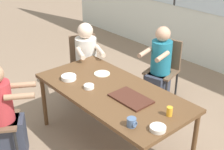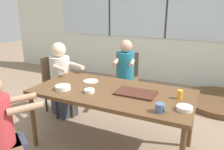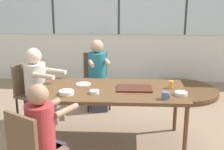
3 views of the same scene
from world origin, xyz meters
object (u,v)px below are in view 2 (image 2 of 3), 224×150
object	(u,v)px
person_man_blue_shirt	(3,139)
coffee_mug	(160,108)
bowl_fruit	(63,87)
person_man_teal_shirt	(125,77)
juice_glass	(180,94)
folded_table_stack	(221,101)
bowl_white_shallow	(185,108)
chair_for_man_teal_shirt	(127,73)
bowl_cereal	(89,91)
person_woman_green_shirt	(62,83)
chair_for_woman_green_shirt	(57,79)

from	to	relation	value
person_man_blue_shirt	coffee_mug	world-z (taller)	person_man_blue_shirt
coffee_mug	bowl_fruit	xyz separation A→B (m)	(-1.12, 0.09, -0.02)
person_man_blue_shirt	person_man_teal_shirt	xyz separation A→B (m)	(0.31, 2.07, 0.01)
person_man_blue_shirt	juice_glass	distance (m)	1.70
person_man_teal_shirt	folded_table_stack	bearing A→B (deg)	-166.33
bowl_white_shallow	bowl_fruit	bearing A→B (deg)	-178.27
bowl_white_shallow	bowl_fruit	xyz separation A→B (m)	(-1.31, -0.04, 0.00)
person_man_teal_shirt	bowl_fruit	size ratio (longest dim) A/B	6.58
folded_table_stack	chair_for_man_teal_shirt	bearing A→B (deg)	-157.52
person_man_teal_shirt	bowl_cereal	world-z (taller)	person_man_teal_shirt
bowl_fruit	folded_table_stack	size ratio (longest dim) A/B	0.13
coffee_mug	person_man_blue_shirt	bearing A→B (deg)	-150.65
person_woman_green_shirt	bowl_white_shallow	distance (m)	1.96
bowl_cereal	folded_table_stack	world-z (taller)	bowl_cereal
chair_for_woman_green_shirt	chair_for_man_teal_shirt	distance (m)	1.16
juice_glass	bowl_fruit	xyz separation A→B (m)	(-1.23, -0.29, -0.02)
person_man_teal_shirt	folded_table_stack	xyz separation A→B (m)	(1.48, 0.78, -0.47)
chair_for_woman_green_shirt	folded_table_stack	world-z (taller)	chair_for_woman_green_shirt
juice_glass	folded_table_stack	bearing A→B (deg)	75.21
person_man_blue_shirt	juice_glass	world-z (taller)	person_man_blue_shirt
chair_for_man_teal_shirt	bowl_cereal	bearing A→B (deg)	80.71
bowl_fruit	coffee_mug	bearing A→B (deg)	-4.61
person_man_teal_shirt	juice_glass	bearing A→B (deg)	120.10
person_woman_green_shirt	coffee_mug	size ratio (longest dim) A/B	12.28
juice_glass	person_man_teal_shirt	bearing A→B (deg)	134.45
person_man_teal_shirt	coffee_mug	xyz separation A→B (m)	(0.89, -1.40, 0.24)
chair_for_man_teal_shirt	bowl_fruit	xyz separation A→B (m)	(-0.19, -1.47, 0.21)
chair_for_woman_green_shirt	person_man_teal_shirt	bearing A→B (deg)	145.93
person_man_blue_shirt	bowl_cereal	xyz separation A→B (m)	(0.39, 0.81, 0.23)
bowl_fruit	folded_table_stack	bearing A→B (deg)	50.80
bowl_white_shallow	person_man_teal_shirt	bearing A→B (deg)	130.43
person_man_teal_shirt	bowl_fruit	xyz separation A→B (m)	(-0.23, -1.31, 0.22)
bowl_cereal	bowl_fruit	size ratio (longest dim) A/B	0.66
person_man_teal_shirt	bowl_white_shallow	bearing A→B (deg)	116.08
bowl_cereal	bowl_fruit	world-z (taller)	bowl_fruit
chair_for_man_teal_shirt	folded_table_stack	size ratio (longest dim) A/B	0.68
person_man_blue_shirt	chair_for_man_teal_shirt	bearing A→B (deg)	114.41
chair_for_man_teal_shirt	folded_table_stack	distance (m)	1.71
person_woman_green_shirt	bowl_white_shallow	bearing A→B (deg)	94.59
person_man_teal_shirt	bowl_white_shallow	size ratio (longest dim) A/B	7.76
juice_glass	bowl_fruit	world-z (taller)	juice_glass
person_woman_green_shirt	coffee_mug	world-z (taller)	person_woman_green_shirt
person_woman_green_shirt	bowl_fruit	bearing A→B (deg)	62.20
chair_for_woman_green_shirt	juice_glass	size ratio (longest dim) A/B	9.56
chair_for_man_teal_shirt	coffee_mug	bearing A→B (deg)	106.53
juice_glass	folded_table_stack	size ratio (longest dim) A/B	0.07
coffee_mug	bowl_white_shallow	world-z (taller)	coffee_mug
bowl_cereal	person_woman_green_shirt	bearing A→B (deg)	144.73
person_man_blue_shirt	bowl_cereal	distance (m)	0.93
chair_for_man_teal_shirt	bowl_cereal	xyz separation A→B (m)	(0.13, -1.42, 0.20)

